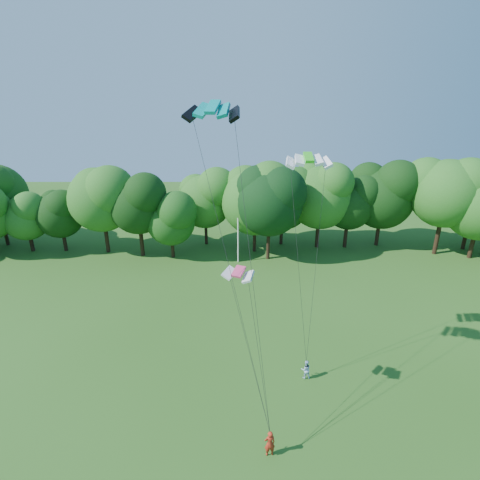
{
  "coord_description": "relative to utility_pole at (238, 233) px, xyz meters",
  "views": [
    {
      "loc": [
        1.3,
        -12.37,
        20.04
      ],
      "look_at": [
        1.32,
        13.0,
        10.25
      ],
      "focal_mm": 28.0,
      "sensor_mm": 36.0,
      "label": 1
    }
  ],
  "objects": [
    {
      "name": "utility_pole",
      "position": [
        0.0,
        0.0,
        0.0
      ],
      "size": [
        1.41,
        0.69,
        7.54
      ],
      "rotation": [
        0.0,
        0.0,
        -0.42
      ],
      "color": "silver",
      "rests_on": "ground"
    },
    {
      "name": "kite_flyer_left",
      "position": [
        1.97,
        -27.9,
        -2.99
      ],
      "size": [
        0.73,
        0.54,
        1.8
      ],
      "primitive_type": "imported",
      "rotation": [
        0.0,
        0.0,
        3.32
      ],
      "color": "#B52917",
      "rests_on": "ground"
    },
    {
      "name": "kite_flyer_right",
      "position": [
        5.19,
        -21.35,
        -3.13
      ],
      "size": [
        0.77,
        0.62,
        1.53
      ],
      "primitive_type": "imported",
      "rotation": [
        0.0,
        0.0,
        3.19
      ],
      "color": "#AED2F2",
      "rests_on": "ground"
    },
    {
      "name": "kite_teal",
      "position": [
        -1.28,
        -22.12,
        15.57
      ],
      "size": [
        3.31,
        2.03,
        0.78
      ],
      "rotation": [
        0.0,
        0.0,
        -0.24
      ],
      "color": "#048A87",
      "rests_on": "ground"
    },
    {
      "name": "kite_green",
      "position": [
        4.87,
        -18.54,
        12.26
      ],
      "size": [
        3.02,
        1.37,
        0.6
      ],
      "rotation": [
        0.0,
        0.0,
        -0.01
      ],
      "color": "#31D01F",
      "rests_on": "ground"
    },
    {
      "name": "kite_pink",
      "position": [
        0.14,
        -24.23,
        6.46
      ],
      "size": [
        2.06,
        1.58,
        0.45
      ],
      "rotation": [
        0.0,
        0.0,
        -0.44
      ],
      "color": "#E23E71",
      "rests_on": "ground"
    },
    {
      "name": "tree_back_center",
      "position": [
        3.91,
        1.02,
        4.42
      ],
      "size": [
        9.15,
        9.15,
        13.31
      ],
      "color": "#301F12",
      "rests_on": "ground"
    },
    {
      "name": "tree_back_east",
      "position": [
        31.49,
        4.3,
        4.08
      ],
      "size": [
        8.78,
        8.78,
        12.78
      ],
      "color": "#321F14",
      "rests_on": "ground"
    }
  ]
}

